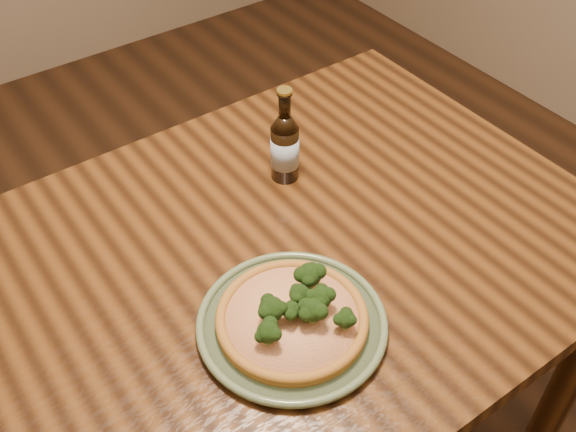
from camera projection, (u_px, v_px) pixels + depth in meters
table at (197, 326)px, 1.23m from camera, size 1.60×0.90×0.75m
plate at (292, 324)px, 1.10m from camera, size 0.32×0.32×0.02m
pizza at (293, 316)px, 1.09m from camera, size 0.25×0.25×0.07m
beer_bottle at (285, 146)px, 1.34m from camera, size 0.06×0.06×0.21m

